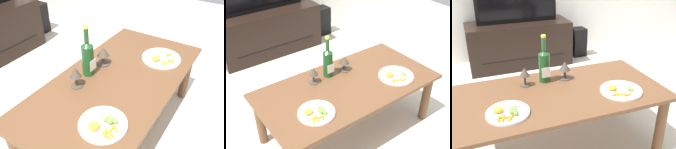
% 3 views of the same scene
% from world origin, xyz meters
% --- Properties ---
extents(ground_plane, '(6.40, 6.40, 0.00)m').
position_xyz_m(ground_plane, '(0.00, 0.00, 0.00)').
color(ground_plane, beige).
extents(dining_table, '(1.37, 0.69, 0.45)m').
position_xyz_m(dining_table, '(0.00, 0.00, 0.38)').
color(dining_table, brown).
rests_on(dining_table, ground_plane).
extents(tv_stand, '(1.20, 0.49, 0.53)m').
position_xyz_m(tv_stand, '(0.08, 1.65, 0.26)').
color(tv_stand, black).
rests_on(tv_stand, ground_plane).
extents(floor_speaker, '(0.18, 0.18, 0.37)m').
position_xyz_m(floor_speaker, '(0.88, 1.69, 0.19)').
color(floor_speaker, black).
rests_on(floor_speaker, ground_plane).
extents(wine_bottle, '(0.08, 0.08, 0.34)m').
position_xyz_m(wine_bottle, '(-0.05, 0.19, 0.58)').
color(wine_bottle, '#19471E').
rests_on(wine_bottle, dining_table).
extents(goblet_left, '(0.07, 0.07, 0.13)m').
position_xyz_m(goblet_left, '(-0.19, 0.17, 0.55)').
color(goblet_left, '#473D33').
rests_on(goblet_left, dining_table).
extents(goblet_right, '(0.08, 0.08, 0.13)m').
position_xyz_m(goblet_right, '(0.10, 0.17, 0.54)').
color(goblet_right, '#473D33').
rests_on(goblet_right, dining_table).
extents(dinner_plate_left, '(0.25, 0.25, 0.05)m').
position_xyz_m(dinner_plate_left, '(-0.37, -0.14, 0.47)').
color(dinner_plate_left, white).
rests_on(dinner_plate_left, dining_table).
extents(dinner_plate_right, '(0.27, 0.27, 0.05)m').
position_xyz_m(dinner_plate_right, '(0.37, -0.14, 0.47)').
color(dinner_plate_right, white).
rests_on(dinner_plate_right, dining_table).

